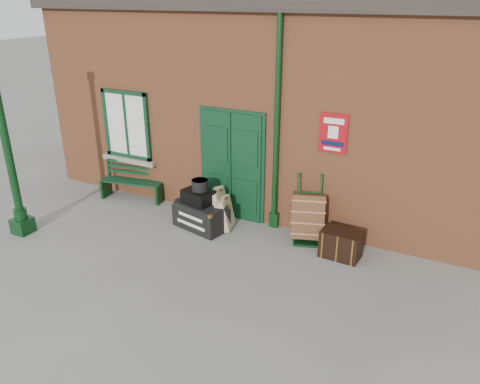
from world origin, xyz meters
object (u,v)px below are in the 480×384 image
Objects in this scene: houdini_trunk at (201,215)px; bench at (133,180)px; porter_trolley at (308,217)px; dark_trunk at (341,244)px.

bench is at bearing 178.07° from houdini_trunk.
porter_trolley reaches higher than dark_trunk.
houdini_trunk is 2.10m from porter_trolley.
houdini_trunk reaches higher than dark_trunk.
houdini_trunk is (2.12, -0.57, -0.17)m from bench.
dark_trunk is at bearing -16.11° from bench.
houdini_trunk is at bearing 174.76° from porter_trolley.
porter_trolley reaches higher than bench.
bench is 4.15m from porter_trolley.
dark_trunk is (0.74, -0.32, -0.23)m from porter_trolley.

